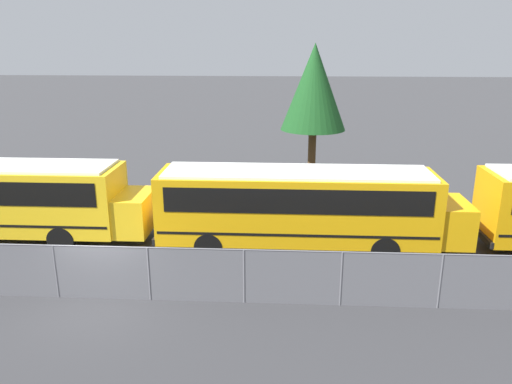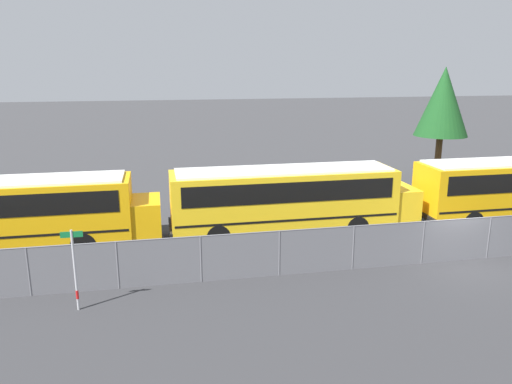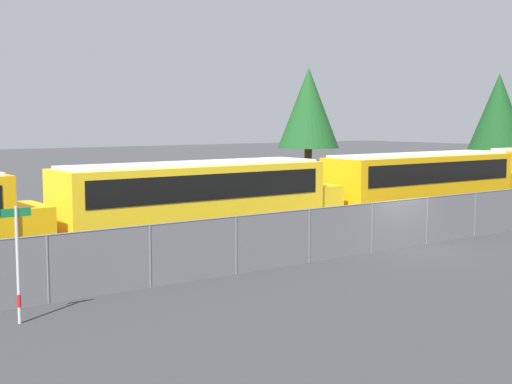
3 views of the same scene
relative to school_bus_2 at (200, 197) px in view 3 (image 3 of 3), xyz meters
The scene contains 7 objects.
ground_plane 7.75m from the school_bus_2, 38.03° to the right, with size 200.00×200.00×0.00m, color #38383A.
fence 7.57m from the school_bus_2, 38.04° to the right, with size 87.31×0.07×1.83m.
school_bus_2 is the anchor object (origin of this frame).
school_bus_3 12.37m from the school_bus_2, ahead, with size 11.94×2.60×3.23m.
street_sign 10.72m from the school_bus_2, 145.75° to the right, with size 0.70×0.09×2.80m.
tree_1 16.40m from the school_bus_2, 34.52° to the left, with size 3.58×3.58×7.82m.
tree_2 33.66m from the school_bus_2, 16.29° to the left, with size 4.74×4.74×8.23m.
Camera 3 is at (-20.10, -17.91, 4.80)m, focal length 50.00 mm.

